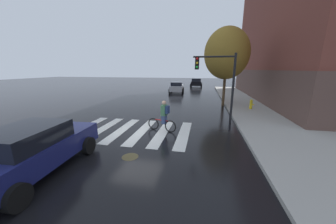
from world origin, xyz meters
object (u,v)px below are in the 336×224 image
(manhole_cover, at_px, (130,157))
(cyclist, at_px, (164,116))
(sedan_far, at_px, (196,82))
(traffic_light_near, at_px, (219,77))
(sedan_mid, at_px, (177,87))
(sedan_near, at_px, (31,150))
(street_tree_near, at_px, (227,54))
(fire_hydrant, at_px, (251,104))

(manhole_cover, relative_size, cyclist, 0.38)
(sedan_far, bearing_deg, traffic_light_near, -84.45)
(sedan_mid, height_order, traffic_light_near, traffic_light_near)
(sedan_near, xyz_separation_m, sedan_mid, (1.44, 21.28, -0.05))
(sedan_mid, height_order, sedan_far, sedan_far)
(sedan_near, height_order, cyclist, cyclist)
(cyclist, bearing_deg, manhole_cover, -101.81)
(cyclist, distance_m, street_tree_near, 9.52)
(street_tree_near, bearing_deg, fire_hydrant, -40.11)
(fire_hydrant, bearing_deg, sedan_mid, 126.30)
(sedan_mid, height_order, street_tree_near, street_tree_near)
(sedan_mid, relative_size, sedan_far, 0.95)
(manhole_cover, bearing_deg, cyclist, 78.19)
(manhole_cover, relative_size, street_tree_near, 0.09)
(fire_hydrant, bearing_deg, sedan_near, -129.92)
(fire_hydrant, bearing_deg, cyclist, -133.51)
(manhole_cover, xyz_separation_m, sedan_mid, (-1.15, 19.66, 0.77))
(street_tree_near, bearing_deg, cyclist, -116.10)
(sedan_near, distance_m, fire_hydrant, 14.17)
(manhole_cover, height_order, sedan_mid, sedan_mid)
(sedan_mid, distance_m, street_tree_near, 11.07)
(sedan_far, relative_size, cyclist, 2.77)
(sedan_near, height_order, fire_hydrant, sedan_near)
(traffic_light_near, height_order, street_tree_near, street_tree_near)
(traffic_light_near, bearing_deg, manhole_cover, -124.05)
(sedan_far, height_order, cyclist, cyclist)
(sedan_mid, relative_size, fire_hydrant, 5.70)
(sedan_far, bearing_deg, manhole_cover, -92.54)
(sedan_mid, distance_m, fire_hydrant, 12.92)
(manhole_cover, distance_m, sedan_far, 28.69)
(manhole_cover, distance_m, sedan_mid, 19.70)
(sedan_near, bearing_deg, sedan_mid, 86.12)
(sedan_far, distance_m, cyclist, 25.58)
(traffic_light_near, bearing_deg, street_tree_near, 80.55)
(sedan_far, xyz_separation_m, traffic_light_near, (2.27, -23.41, 2.03))
(sedan_far, relative_size, traffic_light_near, 1.12)
(traffic_light_near, relative_size, fire_hydrant, 5.38)
(sedan_mid, bearing_deg, sedan_far, 74.92)
(traffic_light_near, bearing_deg, fire_hydrant, 53.55)
(manhole_cover, height_order, fire_hydrant, fire_hydrant)
(sedan_far, relative_size, fire_hydrant, 6.01)
(sedan_near, height_order, street_tree_near, street_tree_near)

